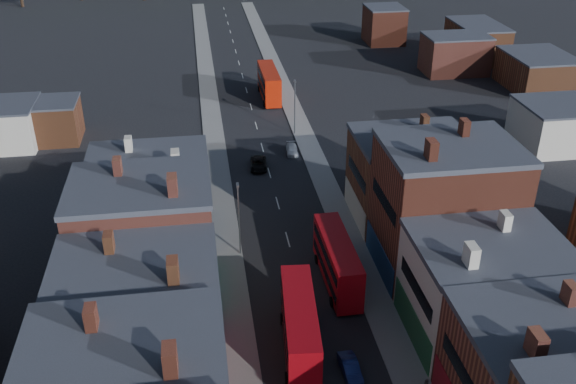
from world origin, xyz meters
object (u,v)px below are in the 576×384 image
object	(u,v)px
bus_1	(337,261)
car_3	(292,150)
bus_0	(300,327)
bus_2	(269,83)
car_1	(350,368)
car_2	(259,164)

from	to	relation	value
bus_1	car_3	world-z (taller)	bus_1
bus_0	bus_1	bearing A→B (deg)	65.27
bus_0	car_3	xyz separation A→B (m)	(5.35, 38.57, -2.04)
car_3	bus_2	bearing A→B (deg)	95.10
bus_1	car_1	size ratio (longest dim) A/B	2.97
car_2	bus_0	bearing A→B (deg)	-85.49
bus_1	car_3	bearing A→B (deg)	88.63
bus_0	bus_2	size ratio (longest dim) A/B	0.99
car_2	car_1	bearing A→B (deg)	-80.12
car_1	car_2	world-z (taller)	car_2
bus_0	bus_1	world-z (taller)	bus_0
bus_1	car_1	world-z (taller)	bus_1
bus_1	car_3	distance (m)	29.80
bus_0	car_1	xyz separation A→B (m)	(3.52, -3.20, -1.99)
bus_0	car_1	bearing A→B (deg)	-37.21
bus_1	bus_2	distance (m)	51.70
car_1	car_2	xyz separation A→B (m)	(-3.17, 37.87, 0.03)
bus_0	bus_2	xyz separation A→B (m)	(4.94, 60.54, 0.06)
bus_2	car_3	xyz separation A→B (m)	(0.41, -21.97, -2.11)
car_3	car_2	bearing A→B (deg)	-138.04
bus_1	bus_2	size ratio (longest dim) A/B	0.95
car_1	car_3	distance (m)	41.81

